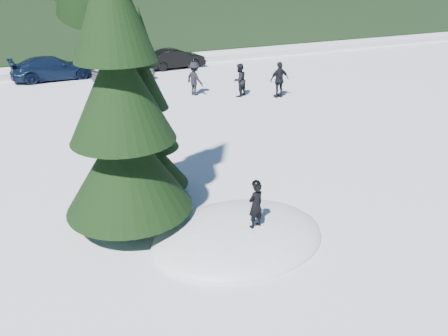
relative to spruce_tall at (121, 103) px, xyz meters
name	(u,v)px	position (x,y,z in m)	size (l,w,h in m)	color
ground	(238,238)	(2.20, -1.80, -3.32)	(200.00, 200.00, 0.00)	white
snow_mound	(238,238)	(2.20, -1.80, -3.32)	(4.48, 3.52, 0.96)	white
spruce_tall	(121,103)	(0.00, 0.00, 0.00)	(3.20, 3.20, 8.60)	black
spruce_short	(147,129)	(1.00, 1.40, -1.22)	(2.20, 2.20, 5.37)	black
child_skier	(256,205)	(2.45, -2.17, -2.26)	(0.42, 0.28, 1.16)	black
adult_0	(239,80)	(8.97, 10.46, -2.44)	(0.85, 0.66, 1.75)	black
adult_1	(279,80)	(10.75, 9.28, -2.37)	(1.11, 0.46, 1.90)	black
adult_2	(195,79)	(6.94, 11.80, -2.43)	(1.15, 0.66, 1.79)	black
car_3	(53,68)	(0.56, 19.34, -2.60)	(2.02, 4.97, 1.44)	#0E1932
car_4	(124,71)	(4.34, 16.65, -2.66)	(1.55, 3.85, 1.31)	gray
car_5	(176,59)	(8.73, 19.28, -2.65)	(1.42, 4.09, 1.35)	black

